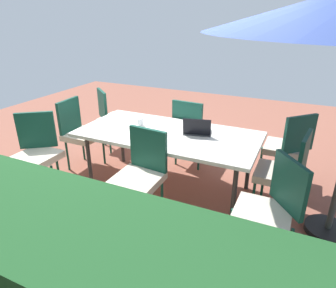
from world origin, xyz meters
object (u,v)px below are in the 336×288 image
(chair_west, at_px, (285,170))
(cup, at_px, (140,122))
(dining_table, at_px, (168,136))
(chair_northeast, at_px, (37,150))
(laptop, at_px, (197,130))
(chair_north, at_px, (141,172))
(chair_southeast, at_px, (113,116))
(chair_south, at_px, (191,129))
(chair_southwest, at_px, (288,145))
(chair_northwest, at_px, (270,208))
(chair_east, at_px, (80,130))

(chair_west, xyz_separation_m, cup, (1.78, -0.10, 0.24))
(dining_table, bearing_deg, chair_west, 179.14)
(chair_northeast, xyz_separation_m, laptop, (-1.71, -0.84, 0.24))
(chair_north, distance_m, chair_west, 1.49)
(chair_southeast, bearing_deg, dining_table, -169.08)
(dining_table, distance_m, chair_south, 0.74)
(chair_south, distance_m, chair_southeast, 1.34)
(dining_table, distance_m, chair_north, 0.70)
(chair_northeast, xyz_separation_m, cup, (-0.95, -0.83, 0.24))
(chair_south, bearing_deg, chair_southeast, 2.95)
(chair_south, relative_size, chair_southwest, 1.00)
(chair_southeast, xyz_separation_m, cup, (-0.89, 0.65, 0.24))
(dining_table, distance_m, chair_northeast, 1.57)
(chair_northwest, relative_size, chair_southeast, 1.00)
(chair_northeast, bearing_deg, chair_east, 52.27)
(chair_west, bearing_deg, chair_northeast, -68.01)
(chair_north, distance_m, chair_southwest, 1.89)
(chair_northwest, distance_m, chair_north, 1.29)
(chair_northwest, bearing_deg, dining_table, -158.98)
(chair_northeast, relative_size, chair_west, 1.00)
(chair_south, bearing_deg, chair_east, 31.04)
(chair_northwest, height_order, laptop, chair_northwest)
(chair_south, bearing_deg, chair_northeast, 49.81)
(chair_south, height_order, chair_southwest, same)
(chair_northwest, distance_m, chair_west, 0.75)
(chair_northeast, bearing_deg, chair_west, -21.57)
(chair_southwest, bearing_deg, chair_northeast, -18.37)
(chair_southwest, bearing_deg, laptop, -15.60)
(chair_northeast, relative_size, laptop, 2.65)
(dining_table, xyz_separation_m, chair_east, (1.36, -0.00, -0.14))
(chair_northeast, bearing_deg, chair_southeast, 51.23)
(chair_south, bearing_deg, chair_west, 154.24)
(dining_table, bearing_deg, chair_east, -0.01)
(laptop, bearing_deg, chair_north, 53.96)
(chair_east, bearing_deg, chair_north, -120.23)
(chair_west, distance_m, chair_southeast, 2.77)
(chair_east, xyz_separation_m, laptop, (-1.69, -0.10, 0.24))
(chair_northwest, relative_size, chair_north, 1.00)
(chair_northeast, bearing_deg, dining_table, -8.03)
(dining_table, distance_m, cup, 0.44)
(chair_northeast, xyz_separation_m, chair_north, (-1.39, -0.06, 0.00))
(dining_table, xyz_separation_m, chair_southwest, (-1.32, -0.69, -0.14))
(chair_east, relative_size, chair_south, 1.00)
(chair_northeast, bearing_deg, cup, 4.64)
(chair_northeast, relative_size, chair_southwest, 1.00)
(dining_table, height_order, chair_south, chair_south)
(laptop, bearing_deg, chair_south, -77.71)
(chair_west, distance_m, chair_southwest, 0.71)
(chair_west, bearing_deg, dining_table, -83.74)
(chair_west, relative_size, laptop, 2.65)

